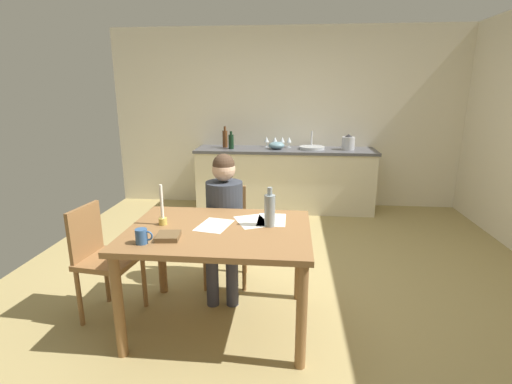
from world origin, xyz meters
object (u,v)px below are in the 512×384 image
(bottle_oil, at_px, (225,139))
(mixing_bowl, at_px, (276,145))
(wine_glass_near_sink, at_px, (289,140))
(wine_glass_back_left, at_px, (275,140))
(stovetop_kettle, at_px, (348,143))
(dining_table, at_px, (219,242))
(wine_glass_by_kettle, at_px, (282,140))
(sink_unit, at_px, (312,148))
(chair_at_table, at_px, (226,230))
(person_seated, at_px, (224,214))
(wine_glass_back_right, at_px, (267,140))
(candlestick, at_px, (162,213))
(coffee_mug, at_px, (142,236))
(book_magazine, at_px, (168,236))
(bottle_vinegar, at_px, (231,141))
(wine_bottle_on_table, at_px, (270,210))
(chair_side_empty, at_px, (102,256))

(bottle_oil, bearing_deg, mixing_bowl, -6.19)
(wine_glass_near_sink, distance_m, wine_glass_back_left, 0.21)
(stovetop_kettle, bearing_deg, wine_glass_back_left, 171.79)
(dining_table, distance_m, wine_glass_by_kettle, 3.12)
(sink_unit, xyz_separation_m, stovetop_kettle, (0.50, -0.00, 0.08))
(chair_at_table, bearing_deg, stovetop_kettle, 58.23)
(dining_table, distance_m, wine_glass_near_sink, 3.13)
(dining_table, bearing_deg, wine_glass_by_kettle, 83.27)
(person_seated, distance_m, wine_glass_back_right, 2.54)
(sink_unit, bearing_deg, wine_glass_back_right, 167.49)
(candlestick, bearing_deg, coffee_mug, -92.37)
(coffee_mug, relative_size, book_magazine, 0.71)
(candlestick, bearing_deg, bottle_vinegar, 88.81)
(dining_table, height_order, stovetop_kettle, stovetop_kettle)
(coffee_mug, bearing_deg, wine_glass_back_right, 80.49)
(wine_glass_near_sink, bearing_deg, wine_glass_back_right, 180.00)
(wine_bottle_on_table, bearing_deg, person_seated, 131.48)
(chair_side_empty, height_order, bottle_oil, bottle_oil)
(chair_at_table, xyz_separation_m, book_magazine, (-0.22, -0.93, 0.30))
(person_seated, distance_m, chair_side_empty, 1.02)
(chair_at_table, height_order, mixing_bowl, mixing_bowl)
(chair_at_table, height_order, stovetop_kettle, stovetop_kettle)
(wine_glass_by_kettle, relative_size, wine_glass_back_left, 1.00)
(mixing_bowl, distance_m, wine_glass_back_left, 0.19)
(wine_bottle_on_table, height_order, bottle_vinegar, bottle_vinegar)
(dining_table, distance_m, bottle_oil, 3.04)
(stovetop_kettle, bearing_deg, wine_glass_back_right, 172.65)
(chair_side_empty, xyz_separation_m, mixing_bowl, (1.19, 2.87, 0.46))
(dining_table, relative_size, chair_side_empty, 1.47)
(bottle_oil, bearing_deg, stovetop_kettle, -1.73)
(dining_table, relative_size, coffee_mug, 11.32)
(candlestick, bearing_deg, wine_glass_near_sink, 73.77)
(wine_bottle_on_table, bearing_deg, chair_side_empty, -177.33)
(chair_at_table, xyz_separation_m, coffee_mug, (-0.36, -1.02, 0.33))
(dining_table, height_order, candlestick, candlestick)
(person_seated, distance_m, sink_unit, 2.53)
(dining_table, xyz_separation_m, wine_glass_back_left, (0.26, 3.08, 0.35))
(mixing_bowl, bearing_deg, bottle_oil, 173.81)
(wine_bottle_on_table, bearing_deg, chair_at_table, 124.80)
(coffee_mug, relative_size, candlestick, 0.38)
(sink_unit, bearing_deg, book_magazine, -109.03)
(candlestick, xyz_separation_m, wine_bottle_on_table, (0.78, 0.05, 0.04))
(chair_at_table, bearing_deg, bottle_oil, 99.87)
(chair_at_table, height_order, sink_unit, sink_unit)
(dining_table, bearing_deg, mixing_bowl, 84.38)
(candlestick, bearing_deg, person_seated, 55.63)
(chair_side_empty, xyz_separation_m, wine_glass_by_kettle, (1.27, 3.05, 0.51))
(sink_unit, distance_m, mixing_bowl, 0.51)
(stovetop_kettle, bearing_deg, chair_side_empty, -127.25)
(person_seated, bearing_deg, chair_at_table, 94.89)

